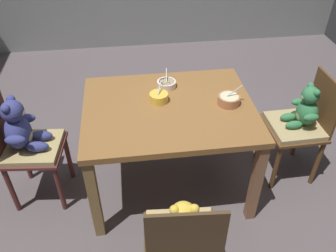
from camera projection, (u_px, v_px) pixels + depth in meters
ground_plane at (169, 183)px, 2.83m from camera, size 5.20×5.20×0.04m
dining_table at (169, 118)px, 2.42m from camera, size 1.16×0.91×0.74m
teddy_chair_near_left at (23, 137)px, 2.38m from camera, size 0.43×0.42×0.89m
teddy_chair_near_right at (302, 119)px, 2.60m from camera, size 0.40×0.41×0.85m
teddy_chair_near_front at (182, 237)px, 1.80m from camera, size 0.43×0.40×0.89m
porridge_bowl_yellow_center at (159, 97)px, 2.39m from camera, size 0.13×0.13×0.12m
porridge_bowl_white_far_center at (166, 84)px, 2.54m from camera, size 0.14×0.15×0.11m
porridge_bowl_terracotta_near_right at (229, 100)px, 2.37m from camera, size 0.16×0.15×0.14m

